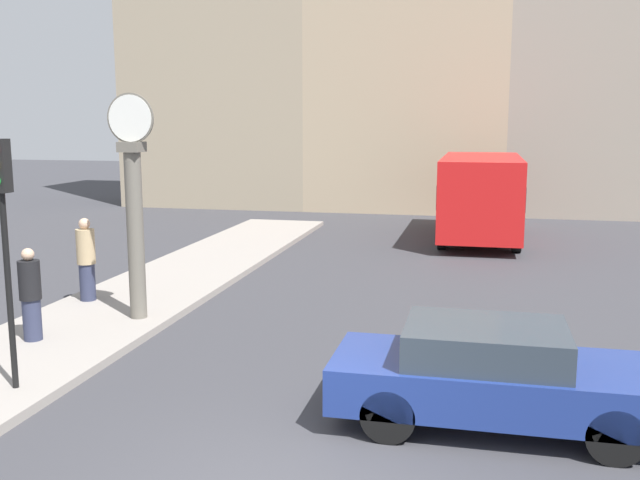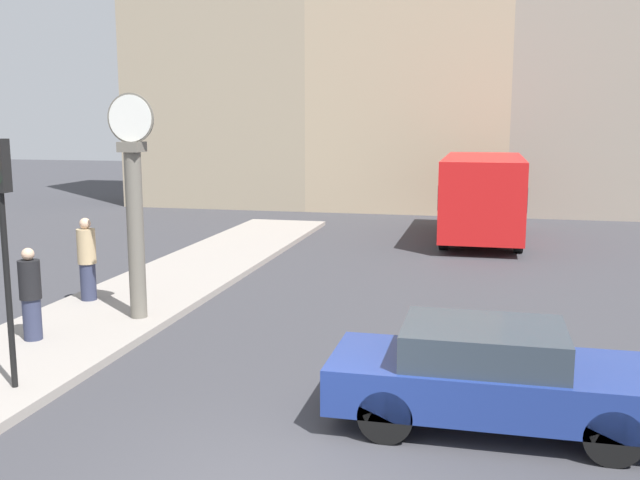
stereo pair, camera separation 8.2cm
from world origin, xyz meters
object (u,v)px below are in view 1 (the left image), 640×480
traffic_light_near (3,212)px  street_clock (134,210)px  sedan_car (495,375)px  bus_distant (481,193)px  pedestrian_tan_coat (86,260)px  pedestrian_black_jacket (31,295)px

traffic_light_near → street_clock: size_ratio=0.82×
sedan_car → traffic_light_near: traffic_light_near is taller
sedan_car → traffic_light_near: (-6.92, -0.51, 2.06)m
bus_distant → traffic_light_near: 17.47m
street_clock → pedestrian_tan_coat: bearing=149.2°
bus_distant → street_clock: 13.89m
bus_distant → pedestrian_tan_coat: bus_distant is taller
pedestrian_black_jacket → street_clock: bearing=57.0°
bus_distant → pedestrian_black_jacket: bus_distant is taller
traffic_light_near → pedestrian_tan_coat: traffic_light_near is taller
sedan_car → bus_distant: 15.63m
traffic_light_near → pedestrian_tan_coat: bearing=109.3°
sedan_car → pedestrian_tan_coat: pedestrian_tan_coat is taller
bus_distant → pedestrian_black_jacket: (-7.82, -13.97, -0.64)m
sedan_car → street_clock: bearing=153.7°
traffic_light_near → pedestrian_black_jacket: 3.03m
street_clock → pedestrian_tan_coat: 2.40m
sedan_car → street_clock: 7.89m
pedestrian_black_jacket → pedestrian_tan_coat: bearing=101.4°
traffic_light_near → bus_distant: bearing=67.5°
bus_distant → traffic_light_near: traffic_light_near is taller
pedestrian_black_jacket → bus_distant: bearing=60.8°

